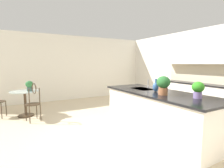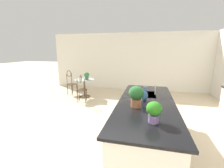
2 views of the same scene
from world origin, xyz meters
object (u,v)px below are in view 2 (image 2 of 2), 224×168
potted_plant_counter_near (136,95)px  potted_plant_on_table (87,75)px  bistro_table (85,86)px  vase_on_counter (145,96)px  potted_plant_counter_far (154,111)px  chair_by_island (71,81)px  chair_near_window (82,87)px

potted_plant_counter_near → potted_plant_on_table: bearing=-144.4°
bistro_table → vase_on_counter: bearing=41.8°
vase_on_counter → potted_plant_counter_far: bearing=9.3°
potted_plant_counter_far → vase_on_counter: size_ratio=1.04×
chair_by_island → potted_plant_counter_near: (3.35, 3.06, 0.56)m
bistro_table → chair_by_island: 0.79m
chair_by_island → potted_plant_counter_far: potted_plant_counter_far is taller
vase_on_counter → bistro_table: bearing=-138.2°
potted_plant_on_table → potted_plant_counter_far: size_ratio=0.99×
potted_plant_counter_near → vase_on_counter: (-0.35, 0.14, -0.10)m
potted_plant_on_table → potted_plant_counter_far: 4.38m
potted_plant_counter_far → potted_plant_counter_near: (-0.55, -0.28, 0.04)m
chair_near_window → chair_by_island: 1.28m
bistro_table → vase_on_counter: vase_on_counter is taller
chair_near_window → chair_by_island: size_ratio=1.00×
chair_by_island → chair_near_window: bearing=45.2°
potted_plant_on_table → potted_plant_counter_near: bearing=35.6°
potted_plant_on_table → bistro_table: bearing=-109.2°
bistro_table → potted_plant_counter_near: bearing=36.8°
potted_plant_counter_near → chair_by_island: bearing=-137.6°
chair_near_window → potted_plant_on_table: bearing=-176.5°
potted_plant_counter_far → vase_on_counter: 0.91m
chair_near_window → potted_plant_on_table: 0.70m
chair_near_window → potted_plant_on_table: size_ratio=3.52×
potted_plant_on_table → potted_plant_counter_near: size_ratio=0.80×
chair_near_window → vase_on_counter: 3.14m
chair_by_island → potted_plant_counter_near: bearing=42.4°
chair_by_island → potted_plant_counter_near: size_ratio=2.80×
bistro_table → chair_near_window: (0.66, 0.17, 0.13)m
bistro_table → chair_near_window: chair_near_window is taller
potted_plant_on_table → vase_on_counter: 3.57m
bistro_table → chair_near_window: bearing=14.4°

